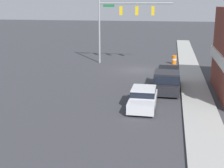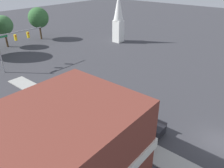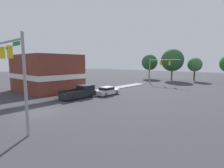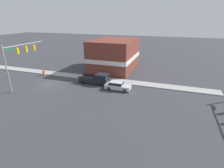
{
  "view_description": "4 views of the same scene",
  "coord_description": "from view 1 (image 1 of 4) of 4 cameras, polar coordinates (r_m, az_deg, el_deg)",
  "views": [
    {
      "loc": [
        -3.5,
        34.72,
        7.43
      ],
      "look_at": [
        0.25,
        15.12,
        2.23
      ],
      "focal_mm": 50.0,
      "sensor_mm": 36.0,
      "label": 1
    },
    {
      "loc": [
        -20.16,
        -2.38,
        15.45
      ],
      "look_at": [
        -1.13,
        13.38,
        2.78
      ],
      "focal_mm": 35.0,
      "sensor_mm": 36.0,
      "label": 2
    },
    {
      "loc": [
        18.93,
        -8.94,
        5.68
      ],
      "look_at": [
        0.71,
        11.52,
        2.26
      ],
      "focal_mm": 28.0,
      "sensor_mm": 36.0,
      "label": 3
    },
    {
      "loc": [
        25.46,
        21.45,
        11.81
      ],
      "look_at": [
        0.82,
        12.83,
        1.89
      ],
      "focal_mm": 28.0,
      "sensor_mm": 36.0,
      "label": 4
    }
  ],
  "objects": [
    {
      "name": "construction_barrel",
      "position": [
        39.86,
        11.29,
        4.38
      ],
      "size": [
        0.59,
        0.59,
        1.09
      ],
      "color": "orange",
      "rests_on": "ground"
    },
    {
      "name": "sidewalk_curb",
      "position": [
        35.56,
        14.16,
        2.21
      ],
      "size": [
        2.4,
        60.0,
        0.14
      ],
      "color": "#9E9E99",
      "rests_on": "ground"
    },
    {
      "name": "near_signal_assembly",
      "position": [
        38.8,
        2.03,
        12.32
      ],
      "size": [
        9.0,
        0.49,
        7.89
      ],
      "color": "gray",
      "rests_on": "ground"
    },
    {
      "name": "pickup_truck_parked",
      "position": [
        27.08,
        9.97,
        0.55
      ],
      "size": [
        2.13,
        5.74,
        1.96
      ],
      "color": "black",
      "rests_on": "ground"
    },
    {
      "name": "ground_plane",
      "position": [
        35.68,
        4.98,
        2.52
      ],
      "size": [
        200.0,
        200.0,
        0.0
      ],
      "primitive_type": "plane",
      "color": "#38383D"
    },
    {
      "name": "car_lead",
      "position": [
        22.83,
        5.74,
        -2.47
      ],
      "size": [
        1.85,
        4.44,
        1.45
      ],
      "color": "black",
      "rests_on": "ground"
    }
  ]
}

